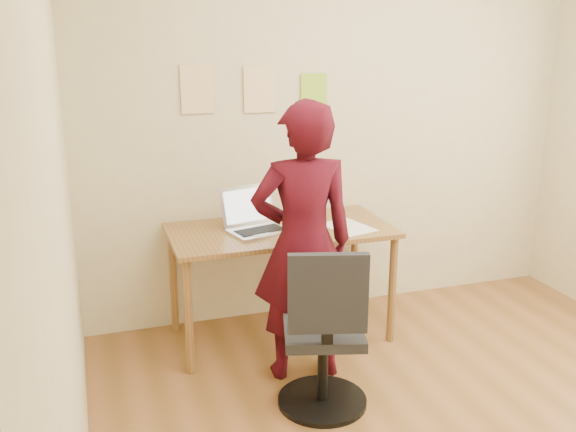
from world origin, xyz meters
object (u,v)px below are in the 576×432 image
object	(u,v)px
office_chair	(324,342)
laptop	(255,222)
person	(303,243)
phone	(321,233)
desk	(281,241)

from	to	relation	value
office_chair	laptop	bearing A→B (deg)	113.07
office_chair	person	xyz separation A→B (m)	(0.02, 0.40, 0.41)
laptop	person	bearing A→B (deg)	-89.11
phone	person	distance (m)	0.39
desk	person	distance (m)	0.52
desk	phone	bearing A→B (deg)	-41.06
phone	office_chair	size ratio (longest dim) A/B	0.13
laptop	phone	xyz separation A→B (m)	(0.37, -0.19, -0.05)
laptop	person	distance (m)	0.52
desk	person	size ratio (longest dim) A/B	0.87
phone	office_chair	bearing A→B (deg)	-100.25
laptop	phone	size ratio (longest dim) A/B	3.46
phone	person	size ratio (longest dim) A/B	0.08
laptop	person	size ratio (longest dim) A/B	0.27
desk	laptop	xyz separation A→B (m)	(-0.16, 0.01, 0.14)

